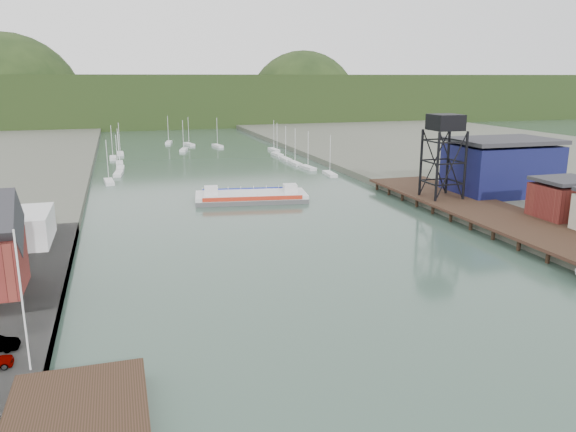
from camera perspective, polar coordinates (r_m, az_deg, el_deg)
ground at (r=50.52m, az=15.83°, el=-16.37°), size 600.00×600.00×0.00m
east_pier at (r=104.61m, az=19.89°, el=0.33°), size 14.00×70.00×2.45m
flagpole at (r=50.07m, az=-25.39°, el=-7.88°), size 0.16×0.16×12.00m
lift_tower at (r=111.94m, az=15.68°, el=8.64°), size 6.50×6.50×16.00m
blue_shed at (r=123.15m, az=20.85°, el=4.66°), size 20.50×14.50×11.30m
marina_sailboats at (r=178.13m, az=-8.70°, el=5.85°), size 57.71×92.65×0.90m
distant_hills at (r=338.49m, az=-13.56°, el=11.13°), size 500.00×120.00×80.00m
chain_ferry at (r=116.47m, az=-3.77°, el=2.00°), size 23.83×12.33×3.28m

